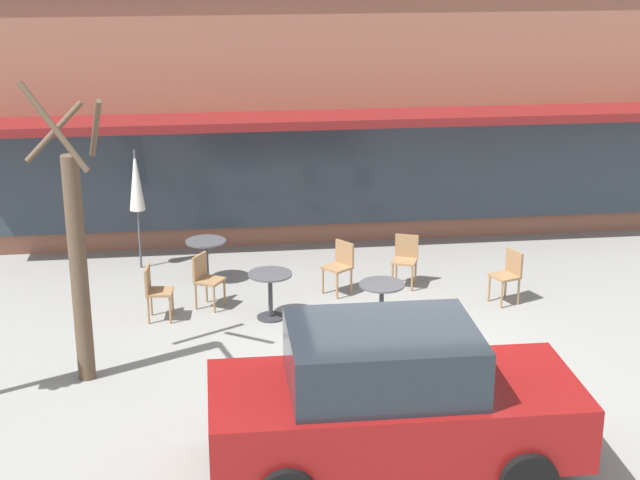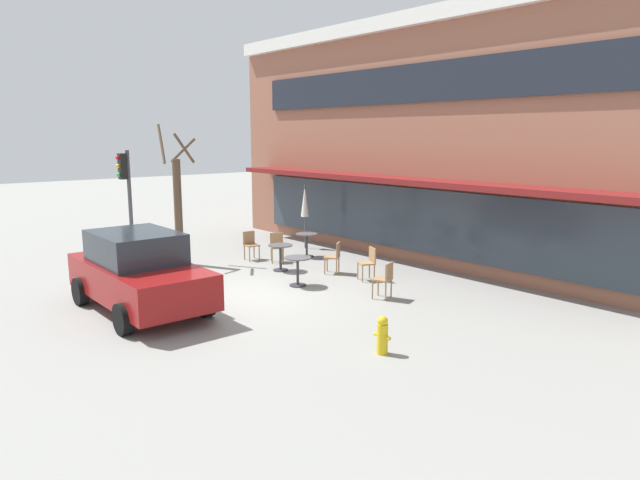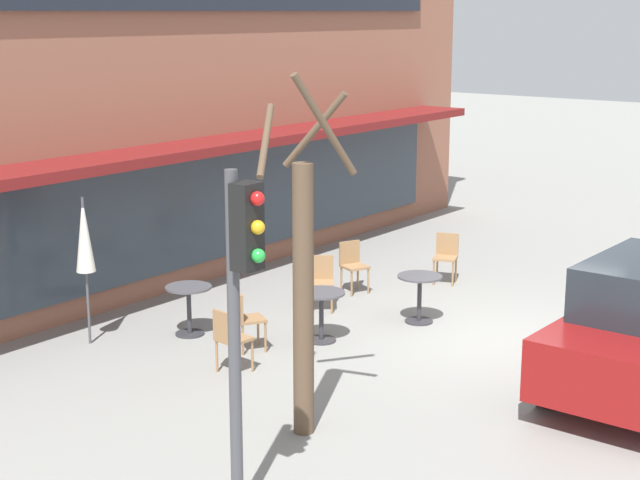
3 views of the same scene
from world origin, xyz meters
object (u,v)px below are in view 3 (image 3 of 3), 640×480
Objects in this scene: cafe_table_near_wall at (189,302)px; cafe_table_streetside at (321,308)px; patio_umbrella_green_folded at (84,236)px; street_tree at (303,284)px; fire_hydrant at (635,259)px; cafe_table_by_tree at (420,291)px; cafe_chair_1 at (245,316)px; cafe_chair_0 at (230,336)px; cafe_chair_2 at (446,254)px; cafe_chair_3 at (321,279)px; cafe_chair_4 at (353,263)px; traffic_light_pole at (241,290)px.

cafe_table_streetside is (0.98, -1.76, 0.00)m from cafe_table_near_wall.
cafe_table_streetside is 0.35× the size of patio_umbrella_green_folded.
patio_umbrella_green_folded is 0.53× the size of street_tree.
fire_hydrant is at bearing -20.91° from cafe_table_streetside.
patio_umbrella_green_folded is 9.95m from fire_hydrant.
cafe_table_by_tree is 4.98m from fire_hydrant.
cafe_chair_1 is (-0.03, -1.16, 0.01)m from cafe_table_near_wall.
cafe_chair_0 and cafe_chair_2 have the same top height.
cafe_table_near_wall is 2.38m from cafe_chair_3.
street_tree reaches higher than cafe_table_near_wall.
cafe_chair_2 is at bearing 0.11° from cafe_chair_0.
cafe_table_by_tree is at bearing -112.52° from cafe_chair_4.
cafe_table_by_tree is 0.85× the size of cafe_chair_4.
cafe_table_near_wall is 3.45m from cafe_chair_4.
cafe_chair_1 is at bearing 54.94° from street_tree.
cafe_table_by_tree is 3.57m from cafe_chair_0.
traffic_light_pole is at bearing -115.06° from patio_umbrella_green_folded.
cafe_chair_2 is 3.52m from fire_hydrant.
traffic_light_pole is at bearing -179.10° from fire_hydrant.
fire_hydrant is (10.92, 0.17, -1.94)m from traffic_light_pole.
patio_umbrella_green_folded is 2.47× the size of cafe_chair_1.
cafe_chair_1 is 4.96m from cafe_chair_2.
cafe_chair_3 is at bearing -26.29° from patio_umbrella_green_folded.
traffic_light_pole is at bearing -163.02° from cafe_table_by_tree.
cafe_chair_1 is 2.29m from cafe_chair_3.
cafe_chair_1 is 7.92m from fire_hydrant.
cafe_chair_4 is (3.43, 0.55, 0.00)m from cafe_chair_1.
cafe_chair_2 is 2.79m from cafe_chair_3.
cafe_table_streetside is at bearing -142.62° from cafe_chair_3.
cafe_table_by_tree is at bearing -41.04° from patio_umbrella_green_folded.
cafe_chair_0 is at bearing -166.79° from cafe_chair_4.
cafe_chair_4 is 6.04m from street_tree.
fire_hydrant is at bearing -22.42° from cafe_chair_1.
cafe_table_near_wall is at bearing 88.51° from cafe_chair_1.
cafe_chair_3 is (-0.40, 1.63, 0.01)m from cafe_table_by_tree.
cafe_chair_0 is at bearing 162.37° from fire_hydrant.
cafe_chair_1 is at bearing 28.75° from cafe_chair_0.
fire_hydrant is (3.90, -3.57, -0.17)m from cafe_chair_4.
patio_umbrella_green_folded is (-1.18, 0.89, 1.11)m from cafe_table_near_wall.
cafe_table_near_wall is 0.35× the size of patio_umbrella_green_folded.
cafe_table_near_wall is at bearing 160.26° from cafe_chair_3.
cafe_chair_1 is at bearing 175.05° from cafe_chair_2.
cafe_chair_0 is 1.00× the size of cafe_chair_2.
cafe_chair_4 is (4.23, 0.99, 0.00)m from cafe_chair_0.
cafe_chair_0 is 0.26× the size of traffic_light_pole.
cafe_table_by_tree is 4.67m from street_tree.
street_tree is (-4.35, -1.12, 1.28)m from cafe_table_by_tree.
cafe_chair_0 is (-3.47, 0.84, 0.01)m from cafe_table_by_tree.
cafe_table_streetside is at bearing 157.92° from cafe_table_by_tree.
cafe_table_streetside is 0.85× the size of cafe_chair_4.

